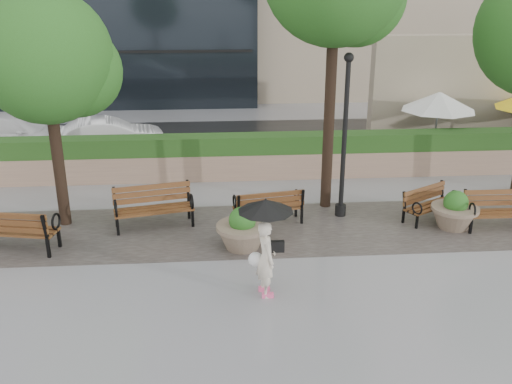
{
  "coord_description": "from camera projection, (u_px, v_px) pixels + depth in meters",
  "views": [
    {
      "loc": [
        -1.1,
        -9.84,
        5.83
      ],
      "look_at": [
        -0.15,
        2.72,
        1.1
      ],
      "focal_mm": 40.0,
      "sensor_mm": 36.0,
      "label": 1
    }
  ],
  "objects": [
    {
      "name": "cobble_strip",
      "position": [
        261.0,
        229.0,
        14.11
      ],
      "size": [
        28.0,
        3.2,
        0.01
      ],
      "primitive_type": "cube",
      "color": "#383330",
      "rests_on": "ground"
    },
    {
      "name": "bench_1",
      "position": [
        154.0,
        215.0,
        14.16
      ],
      "size": [
        2.03,
        1.15,
        1.03
      ],
      "rotation": [
        0.0,
        0.0,
        0.21
      ],
      "color": "brown",
      "rests_on": "ground"
    },
    {
      "name": "cafe_wall",
      "position": [
        507.0,
        91.0,
        20.61
      ],
      "size": [
        10.0,
        0.6,
        4.0
      ],
      "primitive_type": "cube",
      "color": "tan",
      "rests_on": "ground"
    },
    {
      "name": "tree_0",
      "position": [
        53.0,
        61.0,
        13.11
      ],
      "size": [
        3.23,
        3.09,
        5.7
      ],
      "color": "black",
      "rests_on": "ground"
    },
    {
      "name": "pedestrian",
      "position": [
        266.0,
        238.0,
        10.84
      ],
      "size": [
        1.07,
        1.07,
        1.96
      ],
      "rotation": [
        0.0,
        0.0,
        1.77
      ],
      "color": "beige",
      "rests_on": "ground"
    },
    {
      "name": "bench_3",
      "position": [
        429.0,
        210.0,
        14.62
      ],
      "size": [
        1.64,
        1.32,
        0.83
      ],
      "rotation": [
        0.0,
        0.0,
        0.54
      ],
      "color": "brown",
      "rests_on": "ground"
    },
    {
      "name": "car_left",
      "position": [
        16.0,
        134.0,
        20.08
      ],
      "size": [
        4.95,
        2.37,
        1.39
      ],
      "primitive_type": "imported",
      "rotation": [
        0.0,
        0.0,
        1.48
      ],
      "color": "white",
      "rests_on": "ground"
    },
    {
      "name": "bench_2",
      "position": [
        268.0,
        213.0,
        14.36
      ],
      "size": [
        1.81,
        0.97,
        0.92
      ],
      "rotation": [
        0.0,
        0.0,
        3.31
      ],
      "color": "brown",
      "rests_on": "ground"
    },
    {
      "name": "planter_right",
      "position": [
        454.0,
        214.0,
        14.08
      ],
      "size": [
        1.16,
        1.16,
        0.97
      ],
      "color": "#7F6B56",
      "rests_on": "ground"
    },
    {
      "name": "car_right",
      "position": [
        109.0,
        136.0,
        19.95
      ],
      "size": [
        4.06,
        2.11,
        1.27
      ],
      "primitive_type": "imported",
      "rotation": [
        0.0,
        0.0,
        1.78
      ],
      "color": "white",
      "rests_on": "ground"
    },
    {
      "name": "hedge_wall",
      "position": [
        251.0,
        157.0,
        17.61
      ],
      "size": [
        24.0,
        0.8,
        1.35
      ],
      "color": "tan",
      "rests_on": "ground"
    },
    {
      "name": "bench_0",
      "position": [
        15.0,
        238.0,
        12.91
      ],
      "size": [
        2.04,
        1.14,
        1.04
      ],
      "rotation": [
        0.0,
        0.0,
        2.94
      ],
      "color": "brown",
      "rests_on": "ground"
    },
    {
      "name": "patio_umb_white",
      "position": [
        439.0,
        102.0,
        18.9
      ],
      "size": [
        2.5,
        2.5,
        2.3
      ],
      "color": "black",
      "rests_on": "ground"
    },
    {
      "name": "bench_4",
      "position": [
        500.0,
        218.0,
        14.05
      ],
      "size": [
        1.78,
        0.74,
        0.95
      ],
      "rotation": [
        0.0,
        0.0,
        -0.02
      ],
      "color": "brown",
      "rests_on": "ground"
    },
    {
      "name": "asphalt_street",
      "position": [
        244.0,
        142.0,
        21.58
      ],
      "size": [
        40.0,
        7.0,
        0.0
      ],
      "primitive_type": "cube",
      "color": "black",
      "rests_on": "ground"
    },
    {
      "name": "lamppost",
      "position": [
        344.0,
        148.0,
        14.29
      ],
      "size": [
        0.28,
        0.28,
        4.19
      ],
      "color": "black",
      "rests_on": "ground"
    },
    {
      "name": "ground",
      "position": [
        274.0,
        291.0,
        11.31
      ],
      "size": [
        100.0,
        100.0,
        0.0
      ],
      "primitive_type": "plane",
      "color": "gray",
      "rests_on": "ground"
    },
    {
      "name": "planter_left",
      "position": [
        242.0,
        232.0,
        13.01
      ],
      "size": [
        1.19,
        1.19,
        1.0
      ],
      "color": "#7F6B56",
      "rests_on": "ground"
    }
  ]
}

